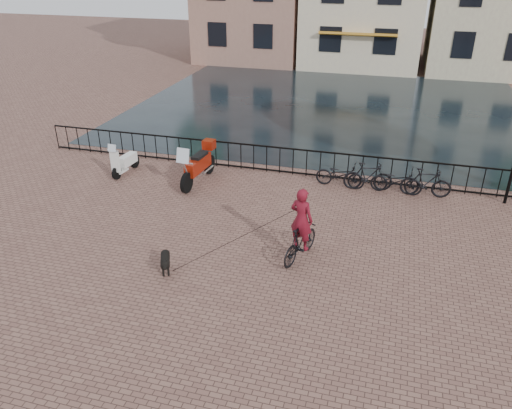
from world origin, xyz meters
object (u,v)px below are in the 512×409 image
(motorcycle, at_px, (198,161))
(dog, at_px, (165,262))
(cyclist, at_px, (301,229))
(scooter, at_px, (125,156))

(motorcycle, bearing_deg, dog, -72.18)
(motorcycle, bearing_deg, cyclist, -36.30)
(cyclist, height_order, dog, cyclist)
(dog, xyz_separation_m, motorcycle, (-1.25, 5.44, 0.54))
(cyclist, relative_size, dog, 2.69)
(dog, distance_m, motorcycle, 5.61)
(dog, bearing_deg, motorcycle, 78.40)
(motorcycle, distance_m, scooter, 2.91)
(scooter, bearing_deg, dog, -47.39)
(cyclist, bearing_deg, dog, 43.84)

